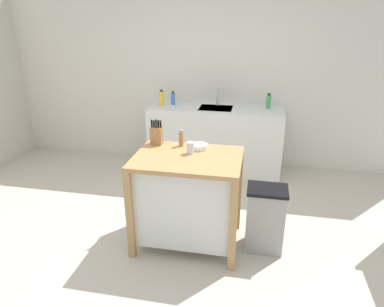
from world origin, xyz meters
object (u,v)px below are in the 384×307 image
Objects in this scene: bottle_dish_soap at (162,98)px; bottle_spray_cleaner at (269,101)px; knife_block at (157,135)px; pepper_grinder at (181,138)px; bowl_ceramic_small at (200,146)px; sink_faucet at (217,97)px; kitchen_island at (188,195)px; drinking_cup at (190,148)px; bottle_hand_soap at (173,98)px; trash_bin at (265,218)px.

bottle_spray_cleaner is (1.44, 0.13, -0.01)m from bottle_dish_soap.
knife_block reaches higher than pepper_grinder.
knife_block is 0.44m from bowl_ceramic_small.
kitchen_island is at bearing -90.69° from sink_faucet.
drinking_cup is 1.84m from bottle_hand_soap.
pepper_grinder is at bearing -94.83° from sink_faucet.
drinking_cup is 0.17× the size of trash_bin.
bottle_hand_soap is at bearing 126.29° from trash_bin.
drinking_cup is 0.49× the size of bottle_dish_soap.
bottle_dish_soap reaches higher than pepper_grinder.
bottle_hand_soap is at bearing 112.23° from bowl_ceramic_small.
bowl_ceramic_small is 0.78× the size of bottle_spray_cleaner.
bottle_hand_soap is (-0.60, 1.74, 0.05)m from drinking_cup.
knife_block is at bearing -76.04° from bottle_dish_soap.
sink_faucet reaches higher than kitchen_island.
trash_bin is at bearing 2.62° from kitchen_island.
kitchen_island is at bearing -97.30° from drinking_cup.
kitchen_island is 1.97m from sink_faucet.
bottle_spray_cleaner is 1.09× the size of bottle_hand_soap.
bowl_ceramic_small is 1.45× the size of drinking_cup.
knife_block is at bearing 144.49° from kitchen_island.
bottle_dish_soap is (-0.61, 1.47, 0.04)m from pepper_grinder.
kitchen_island is 8.79× the size of drinking_cup.
bowl_ceramic_small is 0.90m from trash_bin.
knife_block is 1.51m from bottle_dish_soap.
drinking_cup is 0.54× the size of bottle_spray_cleaner.
bottle_dish_soap is (-0.73, 1.65, 0.06)m from drinking_cup.
sink_faucet is at bearing 13.51° from bottle_dish_soap.
sink_faucet is at bearing 76.84° from knife_block.
bottle_hand_soap is (0.14, 0.09, -0.02)m from bottle_dish_soap.
bowl_ceramic_small is at bearing 70.98° from kitchen_island.
bottle_spray_cleaner is (0.83, 1.60, 0.03)m from pepper_grinder.
kitchen_island is at bearing -177.38° from trash_bin.
knife_block is 1.69m from sink_faucet.
drinking_cup is 1.91m from bottle_spray_cleaner.
bottle_spray_cleaner is at bearing 90.26° from trash_bin.
bottle_spray_cleaner is at bearing 1.48° from bottle_hand_soap.
bottle_dish_soap is 0.17m from bottle_hand_soap.
kitchen_island is 6.08× the size of bowl_ceramic_small.
sink_faucet is (0.14, 1.65, 0.05)m from pepper_grinder.
bottle_dish_soap reaches higher than drinking_cup.
drinking_cup is at bearing -115.12° from bowl_ceramic_small.
bottle_dish_soap reaches higher than bottle_spray_cleaner.
bottle_hand_soap reaches higher than trash_bin.
trash_bin is 2.11m from sink_faucet.
bottle_dish_soap is at bearing 117.71° from bowl_ceramic_small.
pepper_grinder is at bearing 125.41° from drinking_cup.
kitchen_island is 1.94m from bottle_dish_soap.
pepper_grinder is (-0.19, 0.05, 0.05)m from bowl_ceramic_small.
kitchen_island is 2.04m from bottle_spray_cleaner.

